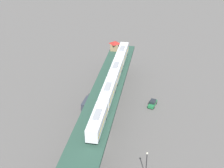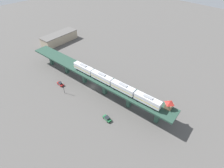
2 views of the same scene
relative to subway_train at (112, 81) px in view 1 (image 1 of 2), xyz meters
The scene contains 7 objects.
ground_plane 18.31m from the subway_train, 90.76° to the left, with size 400.00×400.00×0.00m, color #514F4C.
elevated_viaduct 14.77m from the subway_train, 90.68° to the left, with size 18.46×92.37×8.68m.
subway_train is the anchor object (origin of this frame).
signal_hut 27.14m from the subway_train, 75.64° to the right, with size 3.55×3.55×3.40m.
street_car_green 16.71m from the subway_train, 144.85° to the right, with size 2.34×4.58×1.89m.
delivery_truck 12.26m from the subway_train, ahead, with size 2.55×7.26×3.20m.
street_lamp 26.51m from the subway_train, 123.90° to the left, with size 0.44×0.44×6.94m.
Camera 1 is at (-21.20, 58.14, 53.62)m, focal length 50.00 mm.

